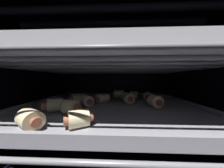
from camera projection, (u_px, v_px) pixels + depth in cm
name	position (u px, v px, depth cm)	size (l,w,h in cm)	color
ground_plane	(111.00, 145.00, 33.96)	(61.40, 52.50, 1.20)	black
oven_wall_back	(113.00, 83.00, 58.74)	(61.40, 1.20, 38.32)	black
oven_wall_left	(20.00, 85.00, 34.36)	(1.20, 50.10, 38.32)	black
oven_wall_right	(209.00, 85.00, 31.90)	(1.20, 50.10, 38.32)	black
oven_ceiling	(111.00, 21.00, 32.30)	(61.40, 52.50, 1.20)	black
heating_element	(111.00, 33.00, 32.45)	(47.20, 23.72, 1.68)	#333338
oven_rack_lower	(111.00, 108.00, 33.45)	(56.22, 49.10, 0.71)	slate
baking_tray_lower	(111.00, 105.00, 33.41)	(49.25, 41.40, 2.01)	gray
pig_in_blanket_lower_0	(119.00, 94.00, 45.32)	(5.96, 3.69, 3.40)	beige
pig_in_blanket_lower_1	(79.00, 119.00, 17.16)	(4.78, 4.04, 2.88)	beige
pig_in_blanket_lower_2	(102.00, 98.00, 35.67)	(5.05, 4.97, 2.98)	beige
pig_in_blanket_lower_3	(30.00, 119.00, 16.74)	(5.24, 4.71, 3.09)	beige
pig_in_blanket_lower_4	(148.00, 96.00, 40.25)	(4.08, 5.58, 3.09)	beige
pig_in_blanket_lower_5	(88.00, 101.00, 31.43)	(4.48, 5.23, 3.06)	beige
pig_in_blanket_lower_6	(56.00, 105.00, 25.63)	(5.81, 4.52, 3.21)	beige
pig_in_blanket_lower_7	(134.00, 95.00, 44.42)	(5.14, 3.85, 2.87)	beige
pig_in_blanket_lower_8	(155.00, 101.00, 29.78)	(3.96, 4.91, 3.39)	beige
pig_in_blanket_lower_9	(128.00, 98.00, 35.24)	(4.10, 5.49, 3.35)	beige
pig_in_blanket_lower_10	(79.00, 98.00, 34.57)	(6.10, 5.15, 3.31)	beige
pig_in_blanket_lower_11	(71.00, 107.00, 24.05)	(4.89, 3.88, 3.19)	beige
oven_rack_upper	(111.00, 69.00, 32.92)	(56.20, 49.10, 0.70)	slate
baking_tray_upper	(111.00, 66.00, 32.89)	(49.25, 41.40, 2.26)	silver
pig_in_blanket_upper_0	(116.00, 58.00, 30.27)	(5.54, 3.75, 3.31)	beige
pig_in_blanket_upper_1	(101.00, 68.00, 49.99)	(4.78, 3.76, 2.50)	beige
pig_in_blanket_upper_2	(81.00, 53.00, 22.05)	(4.90, 3.81, 2.46)	beige
pig_in_blanket_upper_3	(55.00, 43.00, 16.97)	(6.21, 3.03, 2.98)	beige
pig_in_blanket_upper_4	(131.00, 67.00, 46.69)	(4.78, 3.31, 2.72)	beige
pig_in_blanket_upper_5	(165.00, 46.00, 18.58)	(4.68, 4.88, 2.85)	beige
pig_in_blanket_upper_6	(166.00, 52.00, 22.42)	(5.58, 3.12, 2.78)	beige
pig_in_blanket_upper_7	(140.00, 63.00, 36.95)	(5.82, 4.11, 2.59)	beige
pig_in_blanket_upper_8	(87.00, 60.00, 32.13)	(5.25, 5.42, 3.14)	beige
pig_in_blanket_upper_9	(155.00, 66.00, 44.85)	(4.37, 5.99, 3.01)	beige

